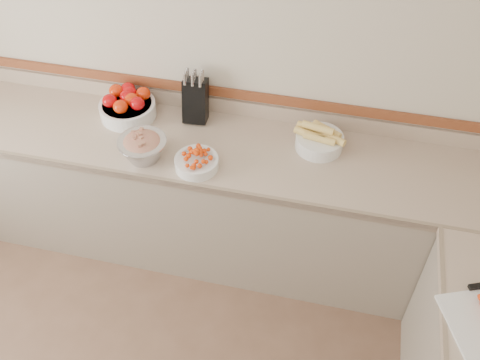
% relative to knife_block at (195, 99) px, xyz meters
% --- Properties ---
extents(back_wall, '(4.00, 0.00, 4.00)m').
position_rel_knife_block_xyz_m(back_wall, '(0.05, 0.10, 0.26)').
color(back_wall, beige).
rests_on(back_wall, ground_plane).
extents(counter_back, '(4.00, 0.65, 1.08)m').
position_rel_knife_block_xyz_m(counter_back, '(0.05, -0.22, -0.58)').
color(counter_back, tan).
rests_on(counter_back, ground_plane).
extents(knife_block, '(0.15, 0.18, 0.34)m').
position_rel_knife_block_xyz_m(knife_block, '(0.00, 0.00, 0.00)').
color(knife_block, black).
rests_on(knife_block, counter_back).
extents(tomato_bowl, '(0.34, 0.34, 0.17)m').
position_rel_knife_block_xyz_m(tomato_bowl, '(-0.41, -0.07, -0.06)').
color(tomato_bowl, white).
rests_on(tomato_bowl, counter_back).
extents(cherry_tomato_bowl, '(0.24, 0.24, 0.13)m').
position_rel_knife_block_xyz_m(cherry_tomato_bowl, '(0.12, -0.41, -0.09)').
color(cherry_tomato_bowl, white).
rests_on(cherry_tomato_bowl, counter_back).
extents(corn_bowl, '(0.30, 0.27, 0.16)m').
position_rel_knife_block_xyz_m(corn_bowl, '(0.75, -0.10, -0.08)').
color(corn_bowl, white).
rests_on(corn_bowl, counter_back).
extents(rhubarb_bowl, '(0.27, 0.27, 0.15)m').
position_rel_knife_block_xyz_m(rhubarb_bowl, '(-0.18, -0.40, -0.06)').
color(rhubarb_bowl, '#B2B2BA').
rests_on(rhubarb_bowl, counter_back).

